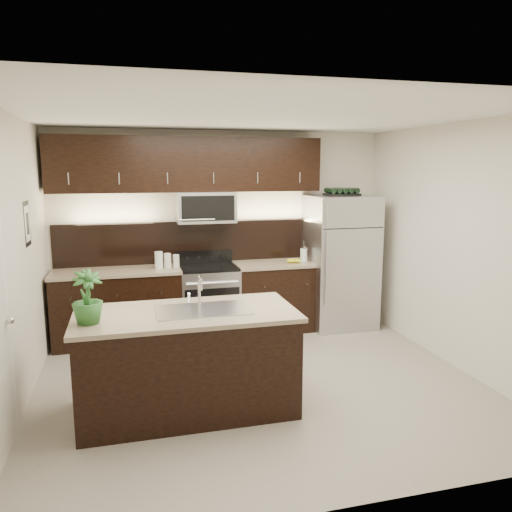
{
  "coord_description": "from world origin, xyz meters",
  "views": [
    {
      "loc": [
        -1.27,
        -4.69,
        2.2
      ],
      "look_at": [
        0.1,
        0.55,
        1.25
      ],
      "focal_mm": 35.0,
      "sensor_mm": 36.0,
      "label": 1
    }
  ],
  "objects": [
    {
      "name": "ground",
      "position": [
        0.0,
        0.0,
        0.0
      ],
      "size": [
        4.5,
        4.5,
        0.0
      ],
      "primitive_type": "plane",
      "color": "gray",
      "rests_on": "ground"
    },
    {
      "name": "room_walls",
      "position": [
        -0.11,
        -0.04,
        1.7
      ],
      "size": [
        4.52,
        4.02,
        2.71
      ],
      "color": "beige",
      "rests_on": "ground"
    },
    {
      "name": "counter_run",
      "position": [
        -0.46,
        1.69,
        0.47
      ],
      "size": [
        3.51,
        0.65,
        0.94
      ],
      "color": "black",
      "rests_on": "ground"
    },
    {
      "name": "upper_fixtures",
      "position": [
        -0.43,
        1.84,
        2.14
      ],
      "size": [
        3.49,
        0.4,
        1.66
      ],
      "color": "black",
      "rests_on": "counter_run"
    },
    {
      "name": "island",
      "position": [
        -0.78,
        -0.38,
        0.47
      ],
      "size": [
        1.96,
        0.96,
        0.94
      ],
      "color": "black",
      "rests_on": "ground"
    },
    {
      "name": "sink_faucet",
      "position": [
        -0.63,
        -0.37,
        0.96
      ],
      "size": [
        0.84,
        0.5,
        0.28
      ],
      "color": "silver",
      "rests_on": "island"
    },
    {
      "name": "refrigerator",
      "position": [
        1.6,
        1.63,
        0.92
      ],
      "size": [
        0.88,
        0.8,
        1.83
      ],
      "primitive_type": "cube",
      "color": "#B2B2B7",
      "rests_on": "ground"
    },
    {
      "name": "wine_rack",
      "position": [
        1.6,
        1.63,
        1.88
      ],
      "size": [
        0.45,
        0.28,
        0.11
      ],
      "color": "black",
      "rests_on": "refrigerator"
    },
    {
      "name": "plant",
      "position": [
        -1.6,
        -0.52,
        1.16
      ],
      "size": [
        0.32,
        0.32,
        0.44
      ],
      "primitive_type": "imported",
      "rotation": [
        0.0,
        0.0,
        0.33
      ],
      "color": "#2A6227",
      "rests_on": "island"
    },
    {
      "name": "canisters",
      "position": [
        -0.8,
        1.67,
        1.04
      ],
      "size": [
        0.32,
        0.18,
        0.22
      ],
      "rotation": [
        0.0,
        0.0,
        0.37
      ],
      "color": "silver",
      "rests_on": "counter_run"
    },
    {
      "name": "french_press",
      "position": [
        1.06,
        1.64,
        1.04
      ],
      "size": [
        0.1,
        0.1,
        0.28
      ],
      "rotation": [
        0.0,
        0.0,
        0.35
      ],
      "color": "silver",
      "rests_on": "counter_run"
    },
    {
      "name": "bananas",
      "position": [
        0.85,
        1.61,
        0.97
      ],
      "size": [
        0.23,
        0.2,
        0.06
      ],
      "primitive_type": "ellipsoid",
      "rotation": [
        0.0,
        0.0,
        -0.29
      ],
      "color": "gold",
      "rests_on": "counter_run"
    }
  ]
}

